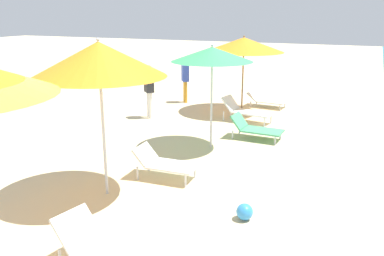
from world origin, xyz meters
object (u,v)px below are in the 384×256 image
object	(u,v)px
lounger_farthest_inland	(246,110)
umbrella_third	(212,54)
lounger_farthest_shoreside	(267,100)
person_walking_mid	(185,77)
lounger_second_shoreside	(164,163)
lounger_nearest_shoreside	(105,251)
umbrella_second	(99,59)
umbrella_farthest	(244,45)
beach_ball	(245,212)
person_walking_near	(149,86)
lounger_third_shoreside	(255,128)

from	to	relation	value
lounger_farthest_inland	umbrella_third	bearing A→B (deg)	-83.29
lounger_farthest_shoreside	person_walking_mid	xyz separation A→B (m)	(-2.85, -0.45, 0.67)
lounger_second_shoreside	lounger_farthest_shoreside	distance (m)	6.90
lounger_farthest_inland	lounger_second_shoreside	bearing A→B (deg)	-83.83
lounger_nearest_shoreside	lounger_second_shoreside	xyz separation A→B (m)	(-0.72, 2.94, 0.03)
lounger_second_shoreside	lounger_farthest_inland	world-z (taller)	lounger_farthest_inland
umbrella_third	umbrella_second	bearing A→B (deg)	-102.77
umbrella_farthest	lounger_farthest_shoreside	xyz separation A→B (m)	(0.58, 0.97, -1.89)
umbrella_second	lounger_second_shoreside	xyz separation A→B (m)	(0.61, 1.05, -2.07)
lounger_nearest_shoreside	beach_ball	world-z (taller)	lounger_nearest_shoreside
beach_ball	person_walking_near	bearing A→B (deg)	132.45
umbrella_second	lounger_third_shoreside	bearing A→B (deg)	70.34
lounger_third_shoreside	beach_ball	world-z (taller)	lounger_third_shoreside
umbrella_third	person_walking_mid	world-z (taller)	umbrella_third
lounger_farthest_shoreside	person_walking_near	xyz separation A→B (m)	(-2.91, -2.90, 0.72)
lounger_third_shoreside	lounger_second_shoreside	bearing A→B (deg)	-103.85
umbrella_farthest	beach_ball	xyz separation A→B (m)	(2.20, -6.88, -2.01)
beach_ball	lounger_farthest_inland	bearing A→B (deg)	106.71
lounger_farthest_shoreside	lounger_third_shoreside	bearing A→B (deg)	-75.40
lounger_nearest_shoreside	umbrella_second	size ratio (longest dim) A/B	0.58
umbrella_farthest	lounger_farthest_shoreside	world-z (taller)	umbrella_farthest
lounger_second_shoreside	lounger_farthest_shoreside	size ratio (longest dim) A/B	0.92
lounger_nearest_shoreside	lounger_farthest_shoreside	size ratio (longest dim) A/B	1.19
lounger_nearest_shoreside	lounger_third_shoreside	world-z (taller)	lounger_nearest_shoreside
umbrella_second	person_walking_mid	bearing A→B (deg)	104.57
lounger_nearest_shoreside	person_walking_near	xyz separation A→B (m)	(-3.34, 6.94, 0.68)
lounger_farthest_inland	person_walking_near	distance (m)	2.98
umbrella_third	lounger_third_shoreside	size ratio (longest dim) A/B	1.87
lounger_farthest_shoreside	beach_ball	size ratio (longest dim) A/B	4.99
lounger_nearest_shoreside	lounger_farthest_inland	xyz separation A→B (m)	(-0.51, 7.66, 0.06)
umbrella_farthest	person_walking_near	distance (m)	3.24
lounger_nearest_shoreside	person_walking_mid	bearing A→B (deg)	120.43
umbrella_third	beach_ball	xyz separation A→B (m)	(1.79, -3.11, -2.07)
lounger_second_shoreside	lounger_farthest_inland	distance (m)	4.72
umbrella_farthest	person_walking_mid	size ratio (longest dim) A/B	1.63
lounger_farthest_shoreside	person_walking_near	world-z (taller)	person_walking_near
lounger_third_shoreside	lounger_farthest_shoreside	bearing A→B (deg)	101.69
lounger_third_shoreside	person_walking_near	world-z (taller)	person_walking_near
lounger_farthest_inland	lounger_nearest_shoreside	bearing A→B (deg)	-77.46
person_walking_mid	umbrella_second	bearing A→B (deg)	68.96
umbrella_second	person_walking_mid	distance (m)	7.88
lounger_nearest_shoreside	umbrella_second	distance (m)	3.12
lounger_nearest_shoreside	person_walking_near	bearing A→B (deg)	126.90
umbrella_farthest	lounger_farthest_inland	bearing A→B (deg)	-67.64
lounger_third_shoreside	umbrella_third	bearing A→B (deg)	-124.93
lounger_farthest_inland	person_walking_mid	bearing A→B (deg)	156.74
person_walking_near	lounger_farthest_shoreside	bearing A→B (deg)	178.42
umbrella_third	umbrella_farthest	bearing A→B (deg)	96.17
lounger_third_shoreside	umbrella_farthest	size ratio (longest dim) A/B	0.52
lounger_farthest_shoreside	beach_ball	xyz separation A→B (m)	(1.62, -7.85, -0.12)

